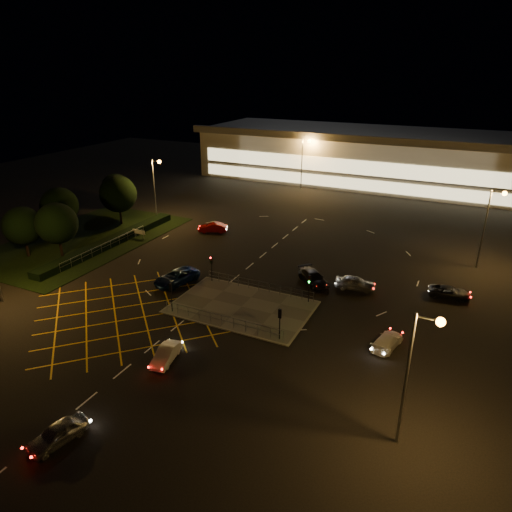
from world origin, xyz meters
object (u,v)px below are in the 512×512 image
at_px(car_east_grey, 450,292).
at_px(signal_se, 280,318).
at_px(car_far_dkgrey, 313,278).
at_px(signal_nw, 211,263).
at_px(car_approach_white, 387,341).
at_px(car_queue_white, 166,354).
at_px(car_right_silver, 355,283).
at_px(signal_sw, 171,292).
at_px(car_left_blue, 177,277).
at_px(signal_ne, 309,283).
at_px(car_circ_red, 213,228).
at_px(car_near_silver, 57,433).

bearing_deg(car_east_grey, signal_se, 135.06).
xyz_separation_m(signal_se, car_far_dkgrey, (-1.06, 12.62, -1.62)).
distance_m(signal_nw, car_approach_white, 21.81).
bearing_deg(car_queue_white, car_right_silver, 50.12).
distance_m(car_right_silver, car_approach_white, 11.62).
xyz_separation_m(car_right_silver, car_approach_white, (5.54, -10.21, -0.15)).
bearing_deg(signal_sw, car_queue_white, 121.77).
bearing_deg(car_left_blue, car_right_silver, 35.40).
bearing_deg(car_east_grey, car_approach_white, 156.68).
distance_m(car_right_silver, car_east_grey, 10.18).
distance_m(signal_ne, car_circ_red, 25.75).
bearing_deg(signal_ne, car_far_dkgrey, 102.88).
xyz_separation_m(car_right_silver, car_circ_red, (-24.45, 9.69, -0.06)).
relative_size(car_left_blue, car_approach_white, 1.32).
bearing_deg(car_east_grey, car_circ_red, 73.62).
bearing_deg(car_east_grey, signal_ne, 115.80).
bearing_deg(signal_sw, car_far_dkgrey, -130.92).
height_order(car_right_silver, car_east_grey, car_right_silver).
xyz_separation_m(car_queue_white, car_left_blue, (-7.94, 13.03, 0.15)).
distance_m(signal_se, car_approach_white, 9.89).
height_order(signal_sw, car_right_silver, signal_sw).
relative_size(car_near_silver, car_far_dkgrey, 0.80).
relative_size(car_far_dkgrey, car_right_silver, 1.14).
distance_m(signal_nw, car_queue_white, 15.89).
relative_size(signal_se, car_left_blue, 0.56).
xyz_separation_m(signal_ne, car_circ_red, (-20.79, 15.09, -1.65)).
bearing_deg(car_circ_red, signal_se, 19.04).
relative_size(signal_se, car_circ_red, 0.73).
distance_m(car_far_dkgrey, car_right_silver, 4.78).
xyz_separation_m(signal_ne, car_queue_white, (-7.56, -15.16, -1.73)).
distance_m(car_east_grey, car_approach_white, 13.46).
xyz_separation_m(car_east_grey, car_approach_white, (-4.32, -12.75, 0.01)).
xyz_separation_m(signal_se, car_circ_red, (-20.79, 23.08, -1.65)).
distance_m(car_queue_white, car_circ_red, 33.02).
bearing_deg(signal_se, signal_nw, -33.65).
relative_size(signal_nw, car_queue_white, 0.81).
relative_size(signal_sw, signal_ne, 1.00).
height_order(car_near_silver, car_queue_white, car_near_silver).
xyz_separation_m(signal_sw, signal_nw, (0.00, 7.99, 0.00)).
bearing_deg(car_queue_white, car_approach_white, 20.43).
relative_size(signal_nw, car_far_dkgrey, 0.61).
bearing_deg(car_approach_white, car_near_silver, 62.00).
relative_size(signal_ne, car_queue_white, 0.81).
height_order(signal_se, car_east_grey, signal_se).
bearing_deg(car_circ_red, car_right_silver, 45.40).
relative_size(signal_nw, car_approach_white, 0.73).
height_order(signal_sw, car_approach_white, signal_sw).
distance_m(signal_sw, car_approach_white, 21.51).
bearing_deg(signal_se, car_far_dkgrey, -85.20).
xyz_separation_m(car_left_blue, car_far_dkgrey, (14.44, 6.76, -0.04)).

